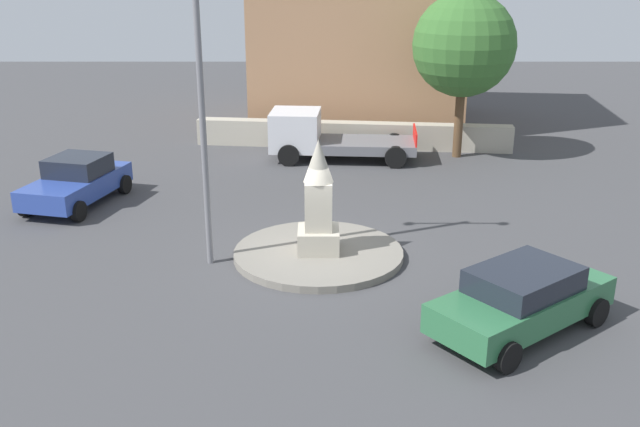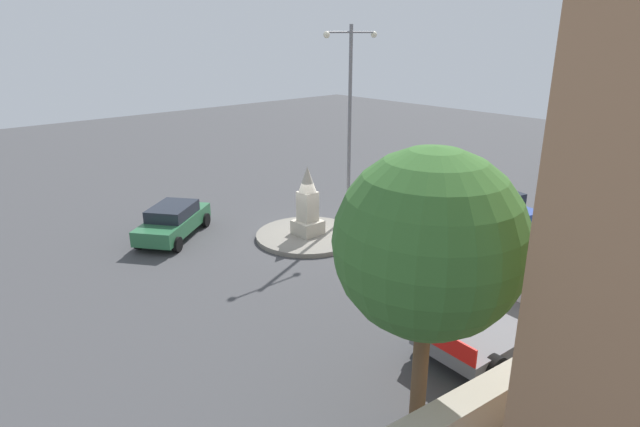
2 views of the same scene
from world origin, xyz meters
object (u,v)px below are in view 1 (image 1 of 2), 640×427
at_px(car_green_far_side, 521,298).
at_px(tree_near_wall, 463,45).
at_px(monument, 317,203).
at_px(corner_building, 361,10).
at_px(car_blue_passing, 76,181).
at_px(truck_white_approaching, 321,136).
at_px(streetlamp, 198,58).

distance_m(car_green_far_side, tree_near_wall, 14.94).
height_order(monument, tree_near_wall, tree_near_wall).
xyz_separation_m(car_green_far_side, corner_building, (-2.22, 21.68, 4.55)).
height_order(monument, car_blue_passing, monument).
relative_size(monument, truck_white_approaching, 0.52).
bearing_deg(car_green_far_side, corner_building, 95.86).
bearing_deg(truck_white_approaching, streetlamp, -105.88).
xyz_separation_m(streetlamp, car_green_far_side, (7.16, -3.63, -4.54)).
relative_size(streetlamp, car_blue_passing, 2.03).
distance_m(monument, tree_near_wall, 12.19).
distance_m(streetlamp, car_blue_passing, 8.30).
height_order(car_blue_passing, corner_building, corner_building).
distance_m(monument, car_blue_passing, 9.06).
bearing_deg(car_blue_passing, monument, -29.44).
bearing_deg(car_green_far_side, car_blue_passing, 145.26).
xyz_separation_m(monument, car_green_far_side, (4.31, -4.01, -0.76)).
relative_size(car_blue_passing, tree_near_wall, 0.68).
xyz_separation_m(car_green_far_side, tree_near_wall, (1.31, 14.42, 3.68)).
height_order(corner_building, tree_near_wall, corner_building).
distance_m(car_blue_passing, corner_building, 17.17).
relative_size(streetlamp, car_green_far_side, 1.99).
height_order(car_green_far_side, tree_near_wall, tree_near_wall).
distance_m(car_blue_passing, tree_near_wall, 15.20).
bearing_deg(car_green_far_side, truck_white_approaching, 106.66).
height_order(truck_white_approaching, corner_building, corner_building).
height_order(streetlamp, truck_white_approaching, streetlamp).
bearing_deg(monument, car_blue_passing, 150.56).
xyz_separation_m(car_green_far_side, truck_white_approaching, (-4.20, 14.03, 0.18)).
height_order(monument, corner_building, corner_building).
height_order(streetlamp, car_green_far_side, streetlamp).
height_order(car_green_far_side, truck_white_approaching, truck_white_approaching).
bearing_deg(truck_white_approaching, monument, -90.65).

